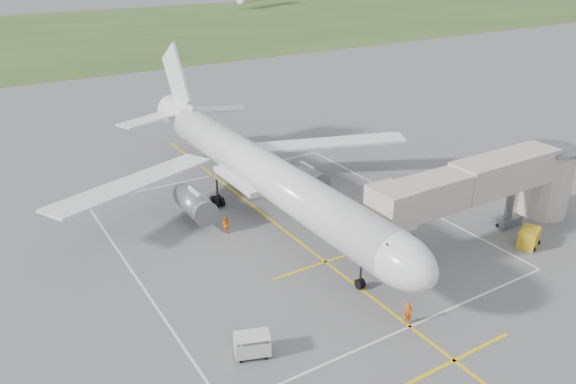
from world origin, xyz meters
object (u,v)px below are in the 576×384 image
gpu_unit (529,238)px  baggage_cart (252,345)px  ramp_worker_wing (226,224)px  airliner (261,171)px  jet_bridge (497,184)px  ramp_worker_nose (408,313)px

gpu_unit → baggage_cart: 26.96m
baggage_cart → ramp_worker_wing: bearing=89.9°
airliner → jet_bridge: bearing=-42.2°
ramp_worker_nose → ramp_worker_wing: (-4.73, 18.61, -0.06)m
baggage_cart → ramp_worker_nose: bearing=6.0°
airliner → ramp_worker_wing: airliner is taller
airliner → baggage_cart: size_ratio=18.16×
gpu_unit → ramp_worker_nose: (-16.32, -2.58, 0.04)m
gpu_unit → ramp_worker_wing: (-21.05, 16.03, -0.02)m
airliner → ramp_worker_nose: 20.67m
gpu_unit → ramp_worker_wing: 26.46m
jet_bridge → gpu_unit: 5.34m
jet_bridge → gpu_unit: jet_bridge is taller
ramp_worker_nose → baggage_cart: bearing=-179.8°
gpu_unit → ramp_worker_wing: gpu_unit is taller
jet_bridge → gpu_unit: bearing=-79.0°
airliner → ramp_worker_nose: (0.08, -20.36, -3.56)m
airliner → ramp_worker_wing: size_ratio=30.15×
airliner → ramp_worker_wing: bearing=-159.3°
airliner → ramp_worker_nose: bearing=-89.8°
jet_bridge → gpu_unit: size_ratio=9.25×
jet_bridge → ramp_worker_wing: size_ratio=15.09×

